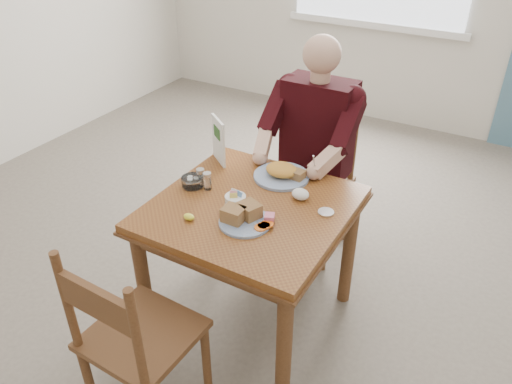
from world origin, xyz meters
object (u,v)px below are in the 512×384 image
Objects in this scene: far_plate at (283,173)px; diner at (313,137)px; table at (251,224)px; near_plate at (244,217)px; chair_near at (134,340)px; chair_far at (315,180)px.

diner is at bearing 92.09° from far_plate.
near_plate is (0.05, -0.14, 0.14)m from table.
chair_near is 1.10m from far_plate.
far_plate is at bearing -87.91° from diner.
far_plate is at bearing -88.29° from chair_far.
far_plate reaches higher than table.
diner is at bearing 85.41° from chair_near.
chair_far is at bearing 91.71° from far_plate.
chair_far reaches higher than table.
far_plate is (0.01, 0.30, 0.14)m from table.
table is at bearing -90.00° from chair_far.
chair_far is 1.55m from chair_near.
chair_far is at bearing 90.00° from table.
chair_far is 1.00× the size of chair_near.
diner is (0.00, 0.71, 0.17)m from table.
near_plate is (0.16, 0.61, 0.30)m from chair_near.
diner is 0.41m from far_plate.
chair_far is 0.58m from far_plate.
table is 2.86× the size of far_plate.
diner is at bearing 93.08° from near_plate.
table is 0.33m from far_plate.
far_plate is at bearing 94.00° from near_plate.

